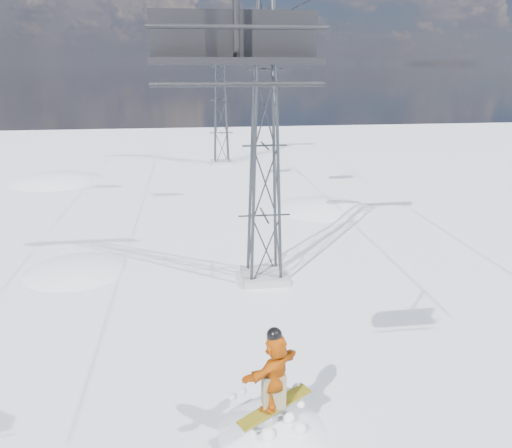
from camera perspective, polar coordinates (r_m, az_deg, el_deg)
The scene contains 8 objects.
ground at distance 13.67m, azimuth 2.72°, elevation -20.26°, with size 120.00×120.00×0.00m, color white.
snow_terrain at distance 36.66m, azimuth -11.20°, elevation -11.99°, with size 39.00×37.00×22.00m.
lift_tower_near at distance 19.02m, azimuth 1.00°, elevation 8.86°, with size 5.20×1.80×11.43m.
lift_tower_far at distance 43.76m, azimuth -4.08°, elevation 13.90°, with size 5.20×1.80×11.43m.
haul_cables at distance 30.30m, azimuth -2.48°, elevation 22.39°, with size 4.46×51.00×0.06m.
lift_chair_near at distance 6.68m, azimuth -2.31°, elevation 20.10°, with size 2.17×0.62×2.69m.
lift_chair_mid at distance 29.23m, azimuth 2.36°, elevation 18.81°, with size 1.92×0.55×2.38m.
lift_chair_far at distance 31.77m, azimuth -6.91°, elevation 18.69°, with size 1.89×0.54×2.34m.
Camera 1 is at (-2.04, -10.57, 8.43)m, focal length 35.00 mm.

